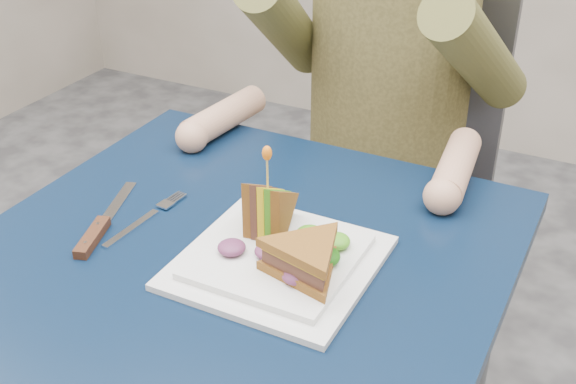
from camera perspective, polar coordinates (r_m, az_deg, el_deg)
The scene contains 12 objects.
table at distance 1.09m, azimuth -4.16°, elevation -8.13°, with size 0.75×0.75×0.73m.
chair at distance 1.71m, azimuth 8.55°, elevation 2.65°, with size 0.42×0.40×0.93m.
diner at distance 1.47m, azimuth 8.17°, elevation 13.79°, with size 0.54×0.59×0.74m.
plate at distance 1.01m, azimuth -0.79°, elevation -5.41°, with size 0.26×0.26×0.02m.
sandwich_flat at distance 0.95m, azimuth 1.45°, elevation -5.30°, with size 0.16×0.16×0.05m.
sandwich_upright at distance 1.03m, azimuth -1.59°, elevation -1.48°, with size 0.08×0.13×0.13m.
fork at distance 1.13m, azimuth -11.32°, elevation -2.16°, with size 0.03×0.18×0.01m.
knife at distance 1.11m, azimuth -14.83°, elevation -2.95°, with size 0.09×0.22×0.02m.
toothpick at distance 1.00m, azimuth -1.65°, elevation 1.65°, with size 0.00×0.00×0.06m, color tan.
toothpick_frill at distance 0.98m, azimuth -1.67°, elevation 3.08°, with size 0.01×0.01×0.02m, color orange.
lettuce_spill at distance 1.00m, azimuth -0.28°, elevation -4.21°, with size 0.15×0.13×0.02m, color #337A14, non-canonical shape.
onion_ring at distance 0.99m, azimuth 0.10°, elevation -4.26°, with size 0.04×0.04×0.01m, color #9E4C7A.
Camera 1 is at (0.46, -0.72, 1.33)m, focal length 45.00 mm.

